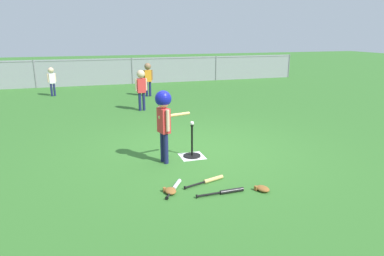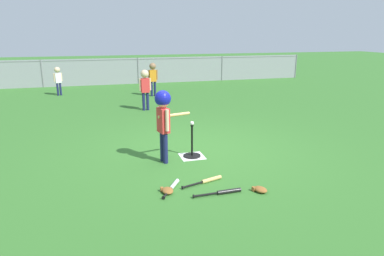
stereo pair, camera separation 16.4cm
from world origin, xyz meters
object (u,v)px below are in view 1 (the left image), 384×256
batting_tee (192,152)px  batter_child (164,112)px  glove_by_plate (170,191)px  glove_near_bats (262,189)px  spare_bat_silver (175,186)px  fielder_near_left (148,75)px  baseball_on_tee (192,123)px  fielder_deep_right (52,78)px  fielder_deep_center (141,85)px  spare_bat_black (227,191)px  spare_bat_wood (210,180)px

batting_tee → batter_child: size_ratio=0.47×
batting_tee → glove_by_plate: (-0.75, -1.35, -0.06)m
batter_child → glove_near_bats: 2.10m
spare_bat_silver → glove_near_bats: size_ratio=2.11×
batting_tee → fielder_near_left: fielder_near_left is taller
batter_child → fielder_near_left: size_ratio=1.08×
fielder_near_left → spare_bat_silver: fielder_near_left is taller
fielder_near_left → baseball_on_tee: bearing=-93.3°
fielder_deep_right → glove_by_plate: fielder_deep_right is taller
spare_bat_silver → fielder_deep_right: bearing=104.6°
baseball_on_tee → fielder_deep_center: (-0.24, 4.18, 0.13)m
spare_bat_silver → spare_bat_black: (0.67, -0.38, 0.00)m
fielder_deep_center → fielder_near_left: bearing=75.0°
spare_bat_black → glove_near_bats: glove_near_bats is taller
fielder_deep_center → glove_near_bats: size_ratio=4.67×
spare_bat_wood → glove_near_bats: 0.81m
batting_tee → fielder_near_left: bearing=86.7°
batter_child → baseball_on_tee: bearing=13.9°
glove_near_bats → batter_child: bearing=125.3°
spare_bat_silver → spare_bat_wood: size_ratio=0.77×
fielder_near_left → spare_bat_wood: size_ratio=1.70×
batting_tee → batter_child: 1.00m
spare_bat_silver → spare_bat_wood: same height
batting_tee → spare_bat_silver: (-0.64, -1.22, -0.06)m
fielder_near_left → spare_bat_silver: (-1.01, -7.68, -0.74)m
fielder_deep_center → glove_by_plate: size_ratio=5.38×
batter_child → fielder_near_left: (0.92, 6.59, -0.15)m
baseball_on_tee → fielder_near_left: size_ratio=0.06×
fielder_deep_right → spare_bat_wood: (2.85, -8.70, -0.64)m
baseball_on_tee → spare_bat_silver: bearing=-117.6°
batting_tee → fielder_deep_center: fielder_deep_center is taller
batting_tee → fielder_deep_center: bearing=93.3°
spare_bat_silver → glove_by_plate: glove_by_plate is taller
spare_bat_wood → glove_by_plate: (-0.67, -0.19, 0.01)m
glove_by_plate → fielder_deep_right: bearing=103.8°
spare_bat_black → glove_near_bats: bearing=-8.3°
spare_bat_silver → spare_bat_wood: 0.56m
batter_child → fielder_deep_center: bearing=86.0°
spare_bat_wood → fielder_deep_right: bearing=108.1°
batter_child → glove_by_plate: bearing=-99.4°
batting_tee → glove_near_bats: (0.55, -1.69, -0.06)m
spare_bat_wood → spare_bat_black: bearing=-76.5°
fielder_near_left → batting_tee: bearing=-93.3°
spare_bat_black → glove_by_plate: (-0.78, 0.25, 0.01)m
fielder_near_left → glove_near_bats: size_ratio=4.66×
spare_bat_wood → glove_near_bats: glove_near_bats is taller
batting_tee → fielder_deep_right: bearing=111.2°
batting_tee → batter_child: (-0.55, -0.14, 0.83)m
glove_by_plate → baseball_on_tee: bearing=61.0°
spare_bat_silver → glove_by_plate: 0.17m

